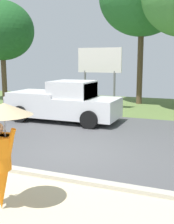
{
  "coord_description": "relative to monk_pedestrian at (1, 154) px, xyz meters",
  "views": [
    {
      "loc": [
        3.63,
        -7.84,
        2.82
      ],
      "look_at": [
        0.11,
        1.0,
        1.1
      ],
      "focal_mm": 46.37,
      "sensor_mm": 36.0,
      "label": 1
    }
  ],
  "objects": [
    {
      "name": "ground_plane",
      "position": [
        -0.25,
        6.63,
        -1.16
      ],
      "size": [
        40.0,
        22.0,
        0.2
      ],
      "color": "#4C4C4F"
    },
    {
      "name": "roadside_billboard",
      "position": [
        -2.16,
        11.66,
        1.44
      ],
      "size": [
        2.6,
        0.12,
        3.5
      ],
      "color": "slate",
      "rests_on": "ground_plane"
    },
    {
      "name": "pickup_truck",
      "position": [
        -2.55,
        7.78,
        -0.24
      ],
      "size": [
        5.2,
        2.28,
        1.88
      ],
      "rotation": [
        0.0,
        0.0,
        -0.14
      ],
      "color": "silver",
      "rests_on": "ground_plane"
    },
    {
      "name": "tree_right_mid",
      "position": [
        -9.82,
        12.94,
        3.7
      ],
      "size": [
        4.48,
        4.48,
        6.86
      ],
      "color": "brown",
      "rests_on": "ground_plane"
    },
    {
      "name": "monk_pedestrian",
      "position": [
        0.0,
        0.0,
        0.0
      ],
      "size": [
        1.09,
        1.03,
        2.13
      ],
      "rotation": [
        0.0,
        0.0,
        -0.25
      ],
      "color": "orange",
      "rests_on": "ground_plane"
    }
  ]
}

